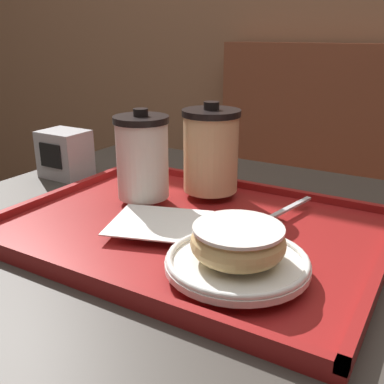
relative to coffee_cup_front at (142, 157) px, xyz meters
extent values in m
cube|color=brown|center=(0.24, 0.77, -0.62)|extent=(1.13, 0.44, 0.45)
cube|color=#38332D|center=(0.09, -0.06, -0.11)|extent=(0.84, 0.87, 0.03)
cube|color=maroon|center=(0.12, -0.04, -0.08)|extent=(0.53, 0.40, 0.01)
cube|color=maroon|center=(0.12, -0.23, -0.07)|extent=(0.53, 0.01, 0.01)
cube|color=maroon|center=(0.12, 0.15, -0.07)|extent=(0.53, 0.01, 0.01)
cube|color=maroon|center=(-0.14, -0.04, -0.07)|extent=(0.01, 0.40, 0.01)
cube|color=maroon|center=(0.37, -0.04, -0.07)|extent=(0.01, 0.40, 0.01)
cube|color=white|center=(0.09, -0.08, -0.07)|extent=(0.16, 0.15, 0.00)
cylinder|color=white|center=(0.00, 0.00, -0.01)|extent=(0.08, 0.08, 0.12)
cylinder|color=black|center=(0.00, 0.00, 0.06)|extent=(0.09, 0.09, 0.01)
cylinder|color=black|center=(0.00, 0.00, 0.07)|extent=(0.02, 0.02, 0.01)
cylinder|color=#E0B784|center=(0.08, 0.08, 0.00)|extent=(0.09, 0.09, 0.13)
cylinder|color=black|center=(0.08, 0.08, 0.06)|extent=(0.10, 0.10, 0.01)
cylinder|color=black|center=(0.08, 0.08, 0.08)|extent=(0.03, 0.03, 0.01)
cylinder|color=white|center=(0.23, -0.14, -0.06)|extent=(0.17, 0.17, 0.01)
torus|color=white|center=(0.23, -0.14, -0.06)|extent=(0.16, 0.16, 0.01)
torus|color=#DBB270|center=(0.23, -0.14, -0.04)|extent=(0.11, 0.11, 0.03)
cylinder|color=white|center=(0.23, -0.14, -0.02)|extent=(0.10, 0.10, 0.00)
ellipsoid|color=silver|center=(0.21, -0.01, -0.06)|extent=(0.03, 0.04, 0.01)
cube|color=silver|center=(0.22, 0.06, -0.06)|extent=(0.03, 0.12, 0.00)
cube|color=#B7B7BC|center=(-0.24, 0.07, -0.04)|extent=(0.09, 0.07, 0.09)
cube|color=black|center=(-0.24, 0.03, -0.04)|extent=(0.05, 0.00, 0.05)
camera|label=1|loc=(0.42, -0.55, 0.19)|focal=42.00mm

